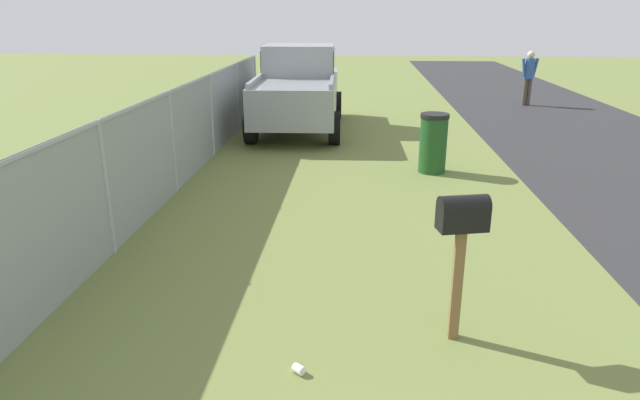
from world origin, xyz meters
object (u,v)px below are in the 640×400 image
Objects in this scene: pickup_truck at (298,86)px; pedestrian at (529,74)px; trash_bin at (433,143)px; mailbox at (462,227)px.

pedestrian is (4.25, -6.96, -0.10)m from pickup_truck.
trash_bin is at bearing -40.67° from pedestrian.
pedestrian reaches higher than mailbox.
pedestrian is at bearing -60.15° from pickup_truck.
mailbox reaches higher than trash_bin.
mailbox is 1.26× the size of trash_bin.
pedestrian is at bearing -30.43° from mailbox.
mailbox is at bearing 175.32° from trash_bin.
pedestrian is at bearing -25.85° from trash_bin.
pickup_truck is at bearing 1.72° from mailbox.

